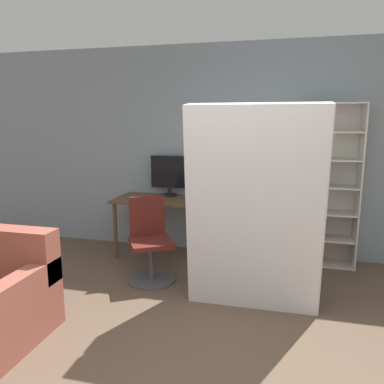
{
  "coord_description": "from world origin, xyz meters",
  "views": [
    {
      "loc": [
        0.55,
        -1.91,
        1.74
      ],
      "look_at": [
        -0.32,
        1.6,
        1.05
      ],
      "focal_mm": 35.0,
      "sensor_mm": 36.0,
      "label": 1
    }
  ],
  "objects_px": {
    "office_chair": "(150,247)",
    "bookshelf": "(318,191)",
    "monitor": "(169,174)",
    "mattress_far": "(257,204)",
    "mattress_near": "(255,210)"
  },
  "relations": [
    {
      "from": "bookshelf",
      "to": "office_chair",
      "type": "bearing_deg",
      "value": -151.68
    },
    {
      "from": "mattress_near",
      "to": "mattress_far",
      "type": "relative_size",
      "value": 1.0
    },
    {
      "from": "monitor",
      "to": "mattress_far",
      "type": "relative_size",
      "value": 0.28
    },
    {
      "from": "office_chair",
      "to": "mattress_near",
      "type": "bearing_deg",
      "value": -18.56
    },
    {
      "from": "mattress_near",
      "to": "mattress_far",
      "type": "bearing_deg",
      "value": 90.0
    },
    {
      "from": "office_chair",
      "to": "mattress_near",
      "type": "xyz_separation_m",
      "value": [
        1.15,
        -0.39,
        0.58
      ]
    },
    {
      "from": "mattress_near",
      "to": "office_chair",
      "type": "bearing_deg",
      "value": 161.44
    },
    {
      "from": "monitor",
      "to": "office_chair",
      "type": "distance_m",
      "value": 1.21
    },
    {
      "from": "office_chair",
      "to": "bookshelf",
      "type": "bearing_deg",
      "value": 28.32
    },
    {
      "from": "mattress_far",
      "to": "monitor",
      "type": "bearing_deg",
      "value": 137.61
    },
    {
      "from": "office_chair",
      "to": "mattress_near",
      "type": "height_order",
      "value": "mattress_near"
    },
    {
      "from": "bookshelf",
      "to": "mattress_far",
      "type": "xyz_separation_m",
      "value": [
        -0.66,
        -1.11,
        0.04
      ]
    },
    {
      "from": "monitor",
      "to": "mattress_near",
      "type": "relative_size",
      "value": 0.28
    },
    {
      "from": "monitor",
      "to": "bookshelf",
      "type": "height_order",
      "value": "bookshelf"
    },
    {
      "from": "bookshelf",
      "to": "mattress_near",
      "type": "distance_m",
      "value": 1.51
    }
  ]
}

